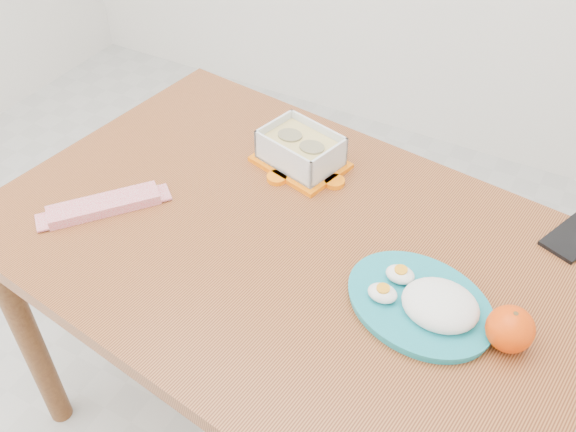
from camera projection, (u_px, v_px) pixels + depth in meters
The scene contains 6 objects.
dining_table at pixel (288, 270), 1.37m from camera, with size 1.32×0.97×0.75m.
food_container at pixel (301, 150), 1.46m from camera, with size 0.23×0.19×0.08m.
orange_fruit at pixel (510, 329), 1.09m from camera, with size 0.08×0.08×0.08m, color #FF4E05.
rice_plate at pixel (426, 302), 1.15m from camera, with size 0.35×0.35×0.08m.
candy_bar at pixel (104, 205), 1.37m from camera, with size 0.23×0.06×0.02m, color red.
smartphone at pixel (576, 236), 1.31m from camera, with size 0.08×0.15×0.01m, color black.
Camera 1 is at (0.66, -0.62, 1.66)m, focal length 40.00 mm.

